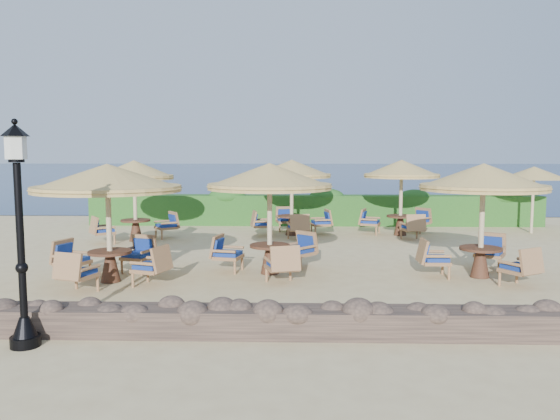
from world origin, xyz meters
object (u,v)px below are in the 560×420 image
object	(u,v)px
cafe_set_3	(134,181)
cafe_set_2	(483,195)
lamp_post	(21,244)
cafe_set_4	(292,184)
cafe_set_0	(108,196)
cafe_set_1	(270,193)
cafe_set_5	(401,182)
extra_parasol	(534,173)

from	to	relation	value
cafe_set_3	cafe_set_2	bearing A→B (deg)	-27.70
lamp_post	cafe_set_4	size ratio (longest dim) A/B	1.15
cafe_set_0	cafe_set_1	distance (m)	3.66
cafe_set_0	cafe_set_5	xyz separation A→B (m)	(7.84, 7.16, -0.06)
cafe_set_0	cafe_set_5	size ratio (longest dim) A/B	1.19
extra_parasol	cafe_set_5	size ratio (longest dim) A/B	0.87
lamp_post	cafe_set_1	bearing A→B (deg)	55.78
cafe_set_1	extra_parasol	bearing A→B (deg)	37.18
lamp_post	cafe_set_2	distance (m)	9.64
cafe_set_0	cafe_set_4	size ratio (longest dim) A/B	1.14
lamp_post	cafe_set_5	xyz separation A→B (m)	(7.73, 11.28, 0.32)
cafe_set_0	cafe_set_1	bearing A→B (deg)	14.76
cafe_set_2	cafe_set_3	size ratio (longest dim) A/B	1.07
cafe_set_1	cafe_set_4	distance (m)	6.17
lamp_post	cafe_set_2	size ratio (longest dim) A/B	1.14
cafe_set_3	cafe_set_4	size ratio (longest dim) A/B	0.93
cafe_set_1	cafe_set_3	distance (m)	6.65
extra_parasol	cafe_set_5	xyz separation A→B (m)	(-4.87, -0.72, -0.30)
lamp_post	cafe_set_0	xyz separation A→B (m)	(-0.11, 4.12, 0.38)
cafe_set_0	cafe_set_2	distance (m)	8.49
cafe_set_4	cafe_set_1	bearing A→B (deg)	-94.48
cafe_set_1	cafe_set_5	bearing A→B (deg)	55.38
lamp_post	cafe_set_4	xyz separation A→B (m)	(3.92, 11.19, 0.26)
lamp_post	cafe_set_1	xyz separation A→B (m)	(3.43, 5.05, 0.40)
cafe_set_0	cafe_set_3	world-z (taller)	same
cafe_set_0	cafe_set_5	world-z (taller)	same
cafe_set_4	extra_parasol	bearing A→B (deg)	5.31
cafe_set_1	cafe_set_4	world-z (taller)	same
lamp_post	cafe_set_3	xyz separation A→B (m)	(-1.21, 9.82, 0.41)
extra_parasol	cafe_set_2	xyz separation A→B (m)	(-4.25, -7.20, -0.24)
lamp_post	extra_parasol	bearing A→B (deg)	43.60
cafe_set_2	cafe_set_5	distance (m)	6.51
cafe_set_1	cafe_set_0	bearing A→B (deg)	-165.24
lamp_post	cafe_set_5	world-z (taller)	lamp_post
cafe_set_1	cafe_set_5	size ratio (longest dim) A/B	1.08
lamp_post	cafe_set_4	distance (m)	11.86
extra_parasol	cafe_set_1	size ratio (longest dim) A/B	0.80
lamp_post	cafe_set_1	distance (m)	6.12
extra_parasol	cafe_set_4	xyz separation A→B (m)	(-8.68, -0.81, -0.36)
cafe_set_3	cafe_set_4	distance (m)	5.31
cafe_set_3	cafe_set_5	bearing A→B (deg)	9.27
cafe_set_1	cafe_set_3	size ratio (longest dim) A/B	1.11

